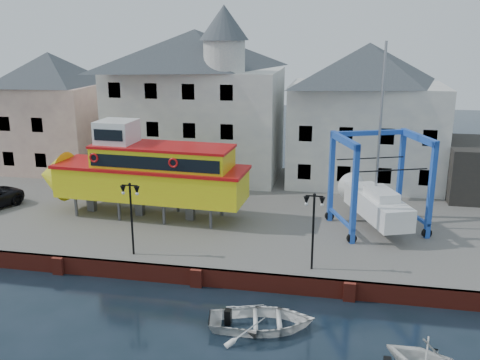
# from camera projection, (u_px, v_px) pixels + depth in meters

# --- Properties ---
(ground) EXTENTS (140.00, 140.00, 0.00)m
(ground) POSITION_uv_depth(u_px,v_px,m) (197.00, 286.00, 28.59)
(ground) COLOR black
(ground) RESTS_ON ground
(hardstanding) EXTENTS (44.00, 22.00, 1.00)m
(hardstanding) POSITION_uv_depth(u_px,v_px,m) (237.00, 211.00, 38.84)
(hardstanding) COLOR #615C53
(hardstanding) RESTS_ON ground
(quay_wall) EXTENTS (44.00, 0.47, 1.00)m
(quay_wall) POSITION_uv_depth(u_px,v_px,m) (197.00, 277.00, 28.55)
(quay_wall) COLOR maroon
(quay_wall) RESTS_ON ground
(building_pink) EXTENTS (8.00, 7.00, 10.30)m
(building_pink) POSITION_uv_depth(u_px,v_px,m) (53.00, 112.00, 47.19)
(building_pink) COLOR tan
(building_pink) RESTS_ON hardstanding
(building_white_main) EXTENTS (14.00, 8.30, 14.00)m
(building_white_main) POSITION_uv_depth(u_px,v_px,m) (197.00, 102.00, 44.83)
(building_white_main) COLOR #BDBDBD
(building_white_main) RESTS_ON hardstanding
(building_white_right) EXTENTS (12.00, 8.00, 11.20)m
(building_white_right) POSITION_uv_depth(u_px,v_px,m) (366.00, 114.00, 43.06)
(building_white_right) COLOR #BDBDBD
(building_white_right) RESTS_ON hardstanding
(lamp_post_left) EXTENTS (1.12, 0.32, 4.20)m
(lamp_post_left) POSITION_uv_depth(u_px,v_px,m) (131.00, 201.00, 29.31)
(lamp_post_left) COLOR black
(lamp_post_left) RESTS_ON hardstanding
(lamp_post_right) EXTENTS (1.12, 0.32, 4.20)m
(lamp_post_right) POSITION_uv_depth(u_px,v_px,m) (314.00, 212.00, 27.48)
(lamp_post_right) COLOR black
(lamp_post_right) RESTS_ON hardstanding
(tour_boat) EXTENTS (14.99, 4.34, 6.45)m
(tour_boat) POSITION_uv_depth(u_px,v_px,m) (138.00, 172.00, 35.65)
(tour_boat) COLOR #59595E
(tour_boat) RESTS_ON hardstanding
(travel_lift) EXTENTS (6.55, 7.86, 11.58)m
(travel_lift) POSITION_uv_depth(u_px,v_px,m) (373.00, 196.00, 34.12)
(travel_lift) COLOR #1A44B6
(travel_lift) RESTS_ON hardstanding
(motorboat_b) EXTENTS (5.43, 4.32, 1.01)m
(motorboat_b) POSITION_uv_depth(u_px,v_px,m) (262.00, 328.00, 24.61)
(motorboat_b) COLOR white
(motorboat_b) RESTS_ON ground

